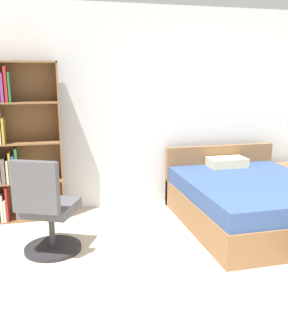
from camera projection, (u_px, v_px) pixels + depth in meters
wall_back at (166, 109)px, 5.02m from camera, size 9.00×0.06×2.60m
bookshelf at (13, 143)px, 4.43m from camera, size 0.87×0.29×1.90m
bed at (250, 201)px, 4.46m from camera, size 1.55×1.91×0.80m
office_chair at (47, 212)px, 3.64m from camera, size 0.65×0.70×1.00m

